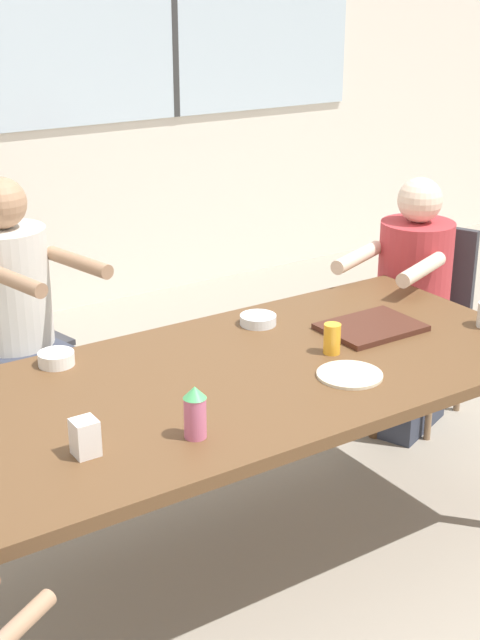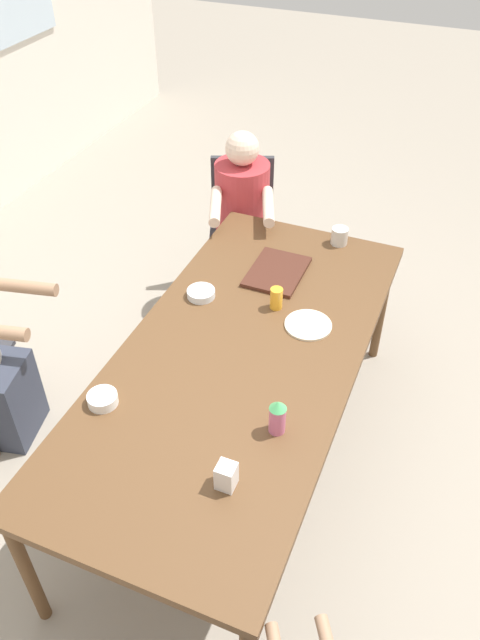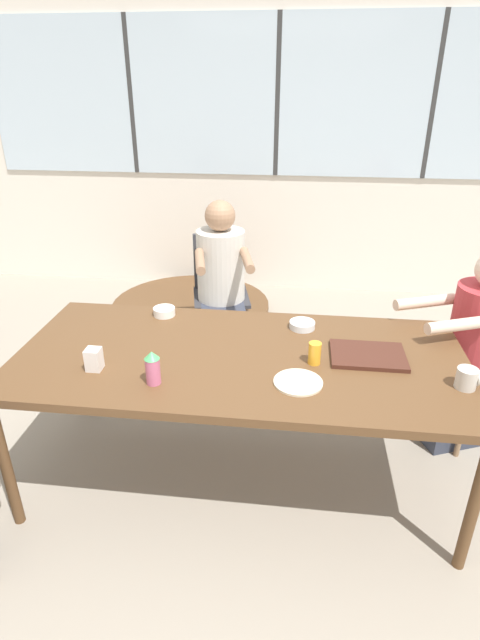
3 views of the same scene
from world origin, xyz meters
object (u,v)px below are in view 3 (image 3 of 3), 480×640
object	(u,v)px
folded_table_stack	(191,309)
sippy_cup	(153,367)
milk_carton_small	(94,359)
coffee_mug	(467,378)
juice_glass	(315,353)
bowl_cereal	(302,325)
chair_for_woman_green_shirt	(220,282)
person_man_blue_shirt	(468,360)
person_woman_green_shirt	(222,291)
bowl_white_shallow	(164,311)

from	to	relation	value
folded_table_stack	sippy_cup	bearing A→B (deg)	-81.30
milk_carton_small	coffee_mug	bearing A→B (deg)	1.67
sippy_cup	juice_glass	distance (m)	0.72
coffee_mug	bowl_cereal	world-z (taller)	coffee_mug
chair_for_woman_green_shirt	bowl_cereal	world-z (taller)	chair_for_woman_green_shirt
person_man_blue_shirt	sippy_cup	xyz separation A→B (m)	(-1.54, -0.76, 0.30)
folded_table_stack	juice_glass	bearing A→B (deg)	-62.48
person_woman_green_shirt	juice_glass	xyz separation A→B (m)	(0.63, -1.30, 0.26)
person_woman_green_shirt	bowl_cereal	size ratio (longest dim) A/B	8.84
juice_glass	person_woman_green_shirt	bearing A→B (deg)	115.84
bowl_white_shallow	sippy_cup	bearing A→B (deg)	-79.02
milk_carton_small	person_man_blue_shirt	bearing A→B (deg)	20.65
juice_glass	bowl_cereal	size ratio (longest dim) A/B	0.79
person_woman_green_shirt	juice_glass	size ratio (longest dim) A/B	11.22
coffee_mug	sippy_cup	world-z (taller)	sippy_cup
coffee_mug	bowl_white_shallow	size ratio (longest dim) A/B	0.79
coffee_mug	juice_glass	size ratio (longest dim) A/B	0.90
juice_glass	milk_carton_small	size ratio (longest dim) A/B	1.02
juice_glass	folded_table_stack	distance (m)	2.30
person_woman_green_shirt	milk_carton_small	distance (m)	1.53
sippy_cup	milk_carton_small	xyz separation A→B (m)	(-0.29, 0.08, -0.03)
milk_carton_small	chair_for_woman_green_shirt	bearing A→B (deg)	79.60
coffee_mug	sippy_cup	xyz separation A→B (m)	(-1.30, -0.12, 0.03)
person_man_blue_shirt	folded_table_stack	bearing A→B (deg)	30.92
person_man_blue_shirt	coffee_mug	size ratio (longest dim) A/B	12.08
person_woman_green_shirt	coffee_mug	bearing A→B (deg)	118.64
person_woman_green_shirt	person_man_blue_shirt	bearing A→B (deg)	139.54
chair_for_woman_green_shirt	person_man_blue_shirt	xyz separation A→B (m)	(1.53, -0.94, -0.02)
person_man_blue_shirt	sippy_cup	distance (m)	1.74
milk_carton_small	bowl_white_shallow	size ratio (longest dim) A/B	0.86
bowl_cereal	juice_glass	bearing A→B (deg)	-80.77
sippy_cup	milk_carton_small	bearing A→B (deg)	165.15
person_woman_green_shirt	bowl_cereal	distance (m)	1.13
folded_table_stack	person_woman_green_shirt	bearing A→B (deg)	-59.25
chair_for_woman_green_shirt	coffee_mug	xyz separation A→B (m)	(1.29, -1.59, 0.25)
chair_for_woman_green_shirt	folded_table_stack	size ratio (longest dim) A/B	0.63
coffee_mug	juice_glass	distance (m)	0.64
juice_glass	sippy_cup	bearing A→B (deg)	-159.95
chair_for_woman_green_shirt	bowl_white_shallow	bearing A→B (deg)	69.66
juice_glass	bowl_white_shallow	size ratio (longest dim) A/B	0.88
sippy_cup	bowl_cereal	size ratio (longest dim) A/B	1.16
sippy_cup	coffee_mug	bearing A→B (deg)	5.41
bowl_white_shallow	folded_table_stack	xyz separation A→B (m)	(-0.21, 1.52, -0.69)
coffee_mug	bowl_white_shallow	distance (m)	1.53
chair_for_woman_green_shirt	sippy_cup	distance (m)	1.73
bowl_white_shallow	bowl_cereal	distance (m)	0.75
person_man_blue_shirt	bowl_cereal	bearing A→B (deg)	78.54
person_woman_green_shirt	folded_table_stack	bearing A→B (deg)	-72.04
sippy_cup	folded_table_stack	size ratio (longest dim) A/B	0.11
person_woman_green_shirt	sippy_cup	distance (m)	1.57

